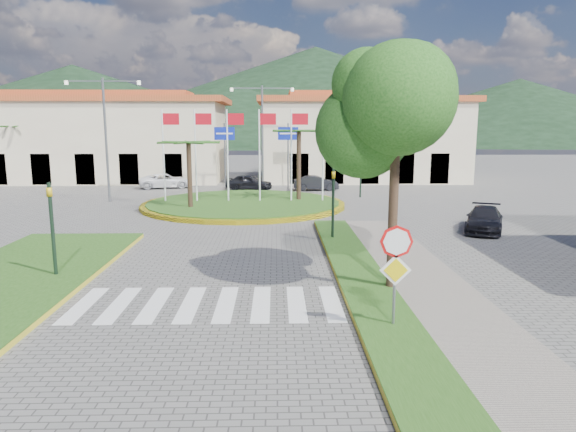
{
  "coord_description": "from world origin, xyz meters",
  "views": [
    {
      "loc": [
        2.03,
        -9.91,
        4.96
      ],
      "look_at": [
        2.45,
        8.0,
        1.82
      ],
      "focal_mm": 32.0,
      "sensor_mm": 36.0,
      "label": 1
    }
  ],
  "objects_px": {
    "stop_sign": "(396,260)",
    "car_side_right": "(484,219)",
    "roundabout_island": "(244,204)",
    "deciduous_tree": "(396,119)",
    "car_dark_b": "(316,183)",
    "car_dark_a": "(249,182)",
    "white_van": "(166,181)"
  },
  "relations": [
    {
      "from": "car_dark_b",
      "to": "car_side_right",
      "type": "xyz_separation_m",
      "value": [
        6.83,
        -16.01,
        -0.0
      ]
    },
    {
      "from": "deciduous_tree",
      "to": "white_van",
      "type": "relative_size",
      "value": 1.6
    },
    {
      "from": "car_dark_b",
      "to": "deciduous_tree",
      "type": "bearing_deg",
      "value": -178.95
    },
    {
      "from": "roundabout_island",
      "to": "car_dark_a",
      "type": "xyz_separation_m",
      "value": [
        -0.07,
        8.3,
        0.44
      ]
    },
    {
      "from": "deciduous_tree",
      "to": "roundabout_island",
      "type": "bearing_deg",
      "value": 107.91
    },
    {
      "from": "stop_sign",
      "to": "deciduous_tree",
      "type": "relative_size",
      "value": 0.39
    },
    {
      "from": "roundabout_island",
      "to": "car_dark_b",
      "type": "relative_size",
      "value": 3.62
    },
    {
      "from": "white_van",
      "to": "car_dark_b",
      "type": "relative_size",
      "value": 1.21
    },
    {
      "from": "roundabout_island",
      "to": "car_dark_a",
      "type": "relative_size",
      "value": 3.52
    },
    {
      "from": "car_dark_a",
      "to": "car_dark_b",
      "type": "xyz_separation_m",
      "value": [
        5.24,
        -0.3,
        -0.04
      ]
    },
    {
      "from": "roundabout_island",
      "to": "deciduous_tree",
      "type": "relative_size",
      "value": 1.87
    },
    {
      "from": "white_van",
      "to": "car_dark_b",
      "type": "height_order",
      "value": "white_van"
    },
    {
      "from": "roundabout_island",
      "to": "deciduous_tree",
      "type": "xyz_separation_m",
      "value": [
        5.5,
        -17.0,
        5.0
      ]
    },
    {
      "from": "car_dark_a",
      "to": "car_dark_b",
      "type": "height_order",
      "value": "car_dark_a"
    },
    {
      "from": "roundabout_island",
      "to": "car_dark_a",
      "type": "bearing_deg",
      "value": 90.5
    },
    {
      "from": "stop_sign",
      "to": "white_van",
      "type": "xyz_separation_m",
      "value": [
        -11.83,
        29.87,
        -1.2
      ]
    },
    {
      "from": "car_side_right",
      "to": "deciduous_tree",
      "type": "bearing_deg",
      "value": -101.92
    },
    {
      "from": "white_van",
      "to": "deciduous_tree",
      "type": "bearing_deg",
      "value": -170.48
    },
    {
      "from": "stop_sign",
      "to": "car_dark_b",
      "type": "xyz_separation_m",
      "value": [
        0.27,
        28.04,
        -1.21
      ]
    },
    {
      "from": "stop_sign",
      "to": "car_side_right",
      "type": "distance_m",
      "value": 14.02
    },
    {
      "from": "stop_sign",
      "to": "car_dark_a",
      "type": "height_order",
      "value": "stop_sign"
    },
    {
      "from": "car_dark_b",
      "to": "car_dark_a",
      "type": "bearing_deg",
      "value": 87.05
    },
    {
      "from": "stop_sign",
      "to": "car_side_right",
      "type": "bearing_deg",
      "value": 59.45
    },
    {
      "from": "car_dark_a",
      "to": "car_side_right",
      "type": "xyz_separation_m",
      "value": [
        12.07,
        -16.3,
        -0.04
      ]
    },
    {
      "from": "car_side_right",
      "to": "white_van",
      "type": "bearing_deg",
      "value": 160.64
    },
    {
      "from": "stop_sign",
      "to": "white_van",
      "type": "bearing_deg",
      "value": 111.61
    },
    {
      "from": "roundabout_island",
      "to": "car_dark_b",
      "type": "xyz_separation_m",
      "value": [
        5.17,
        8.0,
        0.4
      ]
    },
    {
      "from": "car_dark_a",
      "to": "car_dark_b",
      "type": "distance_m",
      "value": 5.25
    },
    {
      "from": "stop_sign",
      "to": "car_side_right",
      "type": "height_order",
      "value": "stop_sign"
    },
    {
      "from": "roundabout_island",
      "to": "stop_sign",
      "type": "relative_size",
      "value": 4.79
    },
    {
      "from": "roundabout_island",
      "to": "deciduous_tree",
      "type": "bearing_deg",
      "value": -72.09
    },
    {
      "from": "roundabout_island",
      "to": "stop_sign",
      "type": "bearing_deg",
      "value": -76.27
    }
  ]
}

